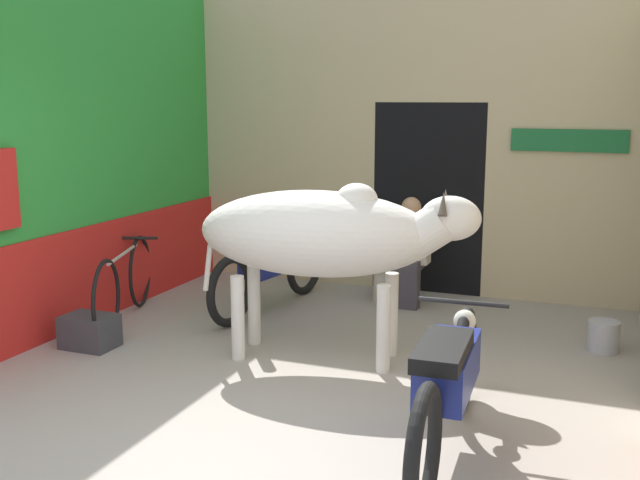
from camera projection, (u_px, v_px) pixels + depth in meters
name	position (u px, v px, depth m)	size (l,w,h in m)	color
ground_plane	(199.00, 470.00, 4.29)	(30.00, 30.00, 0.00)	#9E9389
wall_left_shopfront	(79.00, 153.00, 6.90)	(0.25, 4.41, 3.30)	green
wall_back_with_doorway	(420.00, 161.00, 8.26)	(4.86, 0.93, 3.30)	#C6B289
cow	(325.00, 235.00, 5.95)	(2.30, 0.97, 1.45)	silver
motorcycle_near	(448.00, 381.00, 4.38)	(0.58, 2.14, 0.81)	black
motorcycle_far	(270.00, 265.00, 7.47)	(0.58, 2.00, 0.79)	black
bicycle	(125.00, 283.00, 7.06)	(0.69, 1.73, 0.74)	black
shopkeeper_seated	(409.00, 250.00, 7.58)	(0.39, 0.33, 1.11)	#3D3842
plastic_stool	(385.00, 282.00, 7.80)	(0.35, 0.35, 0.39)	beige
crate	(90.00, 331.00, 6.37)	(0.44, 0.32, 0.28)	#38383D
bucket	(603.00, 336.00, 6.28)	(0.26, 0.26, 0.26)	#A8A8B2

